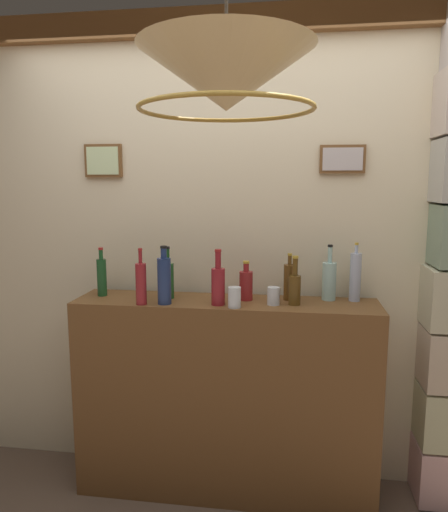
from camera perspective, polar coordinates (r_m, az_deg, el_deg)
The scene contains 15 objects.
panelled_rear_partition at distance 2.71m, azimuth 0.90°, elevation 2.04°, with size 3.34×0.15×2.64m.
bar_shelf_unit at distance 2.71m, azimuth 0.16°, elevation -16.72°, with size 1.62×0.35×1.10m, color brown.
liquor_bottle_gin at distance 2.42m, azimuth -0.72°, elevation -3.43°, with size 0.07×0.07×0.29m.
liquor_bottle_rye at distance 2.55m, azimuth 7.89°, elevation -3.05°, with size 0.06×0.06×0.25m.
liquor_bottle_amaro at distance 2.53m, azimuth 2.67°, elevation -3.45°, with size 0.07×0.07×0.21m.
liquor_bottle_sherry at distance 2.70m, azimuth -14.53°, elevation -2.37°, with size 0.05×0.05×0.27m.
liquor_bottle_bourbon at distance 2.58m, azimuth -6.83°, elevation -2.78°, with size 0.07×0.07×0.28m.
liquor_bottle_whiskey at distance 2.59m, azimuth 12.56°, elevation -2.84°, with size 0.07×0.07×0.30m.
liquor_bottle_vermouth at distance 2.47m, azimuth -9.98°, elevation -3.21°, with size 0.06×0.06×0.29m.
liquor_bottle_port at distance 2.46m, azimuth -7.23°, elevation -2.85°, with size 0.07×0.07×0.30m.
liquor_bottle_brandy at distance 2.59m, azimuth 15.55°, elevation -2.41°, with size 0.06×0.06×0.31m.
liquor_bottle_vodka at distance 2.46m, azimuth 8.52°, elevation -3.75°, with size 0.06×0.06×0.25m.
glass_tumbler_rocks at distance 2.45m, azimuth 5.99°, elevation -4.82°, with size 0.07×0.07×0.09m.
glass_tumbler_highball at distance 2.39m, azimuth 1.27°, elevation -5.00°, with size 0.07×0.07×0.10m.
pendant_lamp at distance 1.70m, azimuth 0.28°, elevation 20.38°, with size 0.61×0.61×0.53m.
Camera 1 is at (0.34, -1.58, 1.72)m, focal length 33.16 mm.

